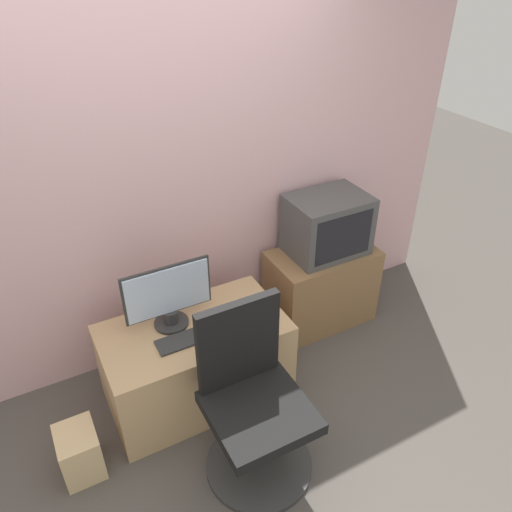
{
  "coord_description": "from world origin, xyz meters",
  "views": [
    {
      "loc": [
        -0.79,
        -1.39,
        2.55
      ],
      "look_at": [
        0.46,
        0.95,
        0.81
      ],
      "focal_mm": 35.0,
      "sensor_mm": 36.0,
      "label": 1
    }
  ],
  "objects_px": {
    "mouse": "(223,327)",
    "crt_tv": "(327,225)",
    "keyboard": "(186,339)",
    "main_monitor": "(168,296)",
    "cardboard_box_lower": "(80,452)",
    "office_chair": "(253,408)"
  },
  "relations": [
    {
      "from": "crt_tv",
      "to": "cardboard_box_lower",
      "type": "distance_m",
      "value": 2.1
    },
    {
      "from": "keyboard",
      "to": "cardboard_box_lower",
      "type": "height_order",
      "value": "keyboard"
    },
    {
      "from": "main_monitor",
      "to": "office_chair",
      "type": "height_order",
      "value": "office_chair"
    },
    {
      "from": "mouse",
      "to": "office_chair",
      "type": "height_order",
      "value": "office_chair"
    },
    {
      "from": "main_monitor",
      "to": "cardboard_box_lower",
      "type": "distance_m",
      "value": 0.97
    },
    {
      "from": "main_monitor",
      "to": "cardboard_box_lower",
      "type": "xyz_separation_m",
      "value": [
        -0.68,
        -0.31,
        -0.62
      ]
    },
    {
      "from": "office_chair",
      "to": "main_monitor",
      "type": "bearing_deg",
      "value": 105.81
    },
    {
      "from": "mouse",
      "to": "office_chair",
      "type": "relative_size",
      "value": 0.05
    },
    {
      "from": "main_monitor",
      "to": "crt_tv",
      "type": "xyz_separation_m",
      "value": [
        1.24,
        0.19,
        0.05
      ]
    },
    {
      "from": "mouse",
      "to": "cardboard_box_lower",
      "type": "bearing_deg",
      "value": -173.01
    },
    {
      "from": "keyboard",
      "to": "mouse",
      "type": "distance_m",
      "value": 0.23
    },
    {
      "from": "mouse",
      "to": "crt_tv",
      "type": "xyz_separation_m",
      "value": [
        0.99,
        0.38,
        0.24
      ]
    },
    {
      "from": "office_chair",
      "to": "mouse",
      "type": "bearing_deg",
      "value": 83.25
    },
    {
      "from": "keyboard",
      "to": "crt_tv",
      "type": "distance_m",
      "value": 1.29
    },
    {
      "from": "keyboard",
      "to": "crt_tv",
      "type": "bearing_deg",
      "value": 16.57
    },
    {
      "from": "mouse",
      "to": "cardboard_box_lower",
      "type": "relative_size",
      "value": 0.18
    },
    {
      "from": "cardboard_box_lower",
      "to": "office_chair",
      "type": "bearing_deg",
      "value": -23.41
    },
    {
      "from": "office_chair",
      "to": "cardboard_box_lower",
      "type": "height_order",
      "value": "office_chair"
    },
    {
      "from": "keyboard",
      "to": "cardboard_box_lower",
      "type": "xyz_separation_m",
      "value": [
        -0.71,
        -0.13,
        -0.42
      ]
    },
    {
      "from": "cardboard_box_lower",
      "to": "crt_tv",
      "type": "bearing_deg",
      "value": 14.35
    },
    {
      "from": "main_monitor",
      "to": "mouse",
      "type": "height_order",
      "value": "main_monitor"
    },
    {
      "from": "crt_tv",
      "to": "cardboard_box_lower",
      "type": "bearing_deg",
      "value": -165.65
    }
  ]
}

